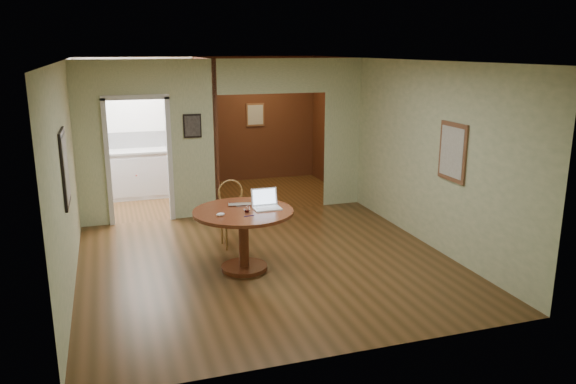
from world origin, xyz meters
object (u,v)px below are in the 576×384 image
object	(u,v)px
dining_table	(243,226)
closed_laptop	(240,205)
open_laptop	(266,203)
chair	(232,210)

from	to	relation	value
dining_table	closed_laptop	distance (m)	0.30
open_laptop	closed_laptop	size ratio (longest dim) A/B	1.15
dining_table	chair	size ratio (longest dim) A/B	1.34
dining_table	closed_laptop	bearing A→B (deg)	89.55
chair	open_laptop	size ratio (longest dim) A/B	2.81
open_laptop	closed_laptop	world-z (taller)	open_laptop
chair	open_laptop	distance (m)	1.07
dining_table	chair	distance (m)	1.01
dining_table	closed_laptop	xyz separation A→B (m)	(0.00, 0.19, 0.23)
chair	dining_table	bearing A→B (deg)	-95.73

